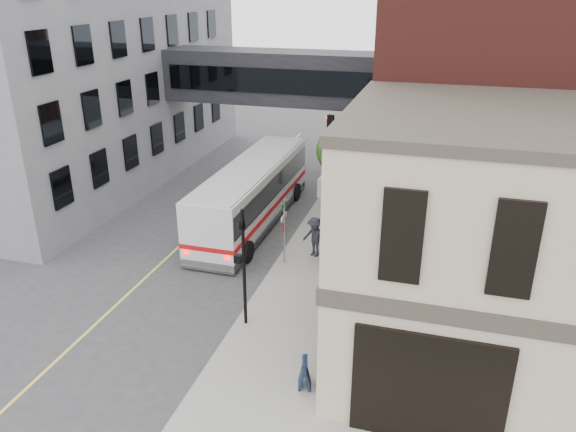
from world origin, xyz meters
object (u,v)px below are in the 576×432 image
Objects in this scene: pedestrian_a at (324,230)px; newspaper_box at (331,213)px; pedestrian_b at (339,250)px; pedestrian_c at (315,237)px; bus at (252,192)px; sandwich_board at (305,373)px.

newspaper_box is (-0.26, 2.82, -0.31)m from pedestrian_a.
pedestrian_c is (-1.30, 0.89, 0.08)m from pedestrian_b.
bus reaches higher than pedestrian_c.
pedestrian_b is 1.71× the size of sandwich_board.
pedestrian_a is (4.20, -1.78, -0.86)m from bus.
pedestrian_a is at bearing 125.54° from pedestrian_b.
sandwich_board is (1.97, -12.95, 0.07)m from newspaper_box.
sandwich_board is (0.53, -7.93, -0.36)m from pedestrian_b.
pedestrian_a is 1.49× the size of sandwich_board.
sandwich_board reaches higher than newspaper_box.
newspaper_box is (-1.43, 5.02, -0.42)m from pedestrian_b.
bus is at bearing -164.46° from newspaper_box.
bus is 5.16m from pedestrian_c.
pedestrian_a is 0.87× the size of pedestrian_b.
pedestrian_c is 4.17m from newspaper_box.
bus is 4.23m from newspaper_box.
sandwich_board is at bearing -63.66° from bus.
pedestrian_c is at bearing -37.35° from bus.
bus is 7.78× the size of pedestrian_a.
newspaper_box is at bearing 113.56° from pedestrian_b.
pedestrian_b is 1.97× the size of newspaper_box.
pedestrian_b is at bearing 79.43° from sandwich_board.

